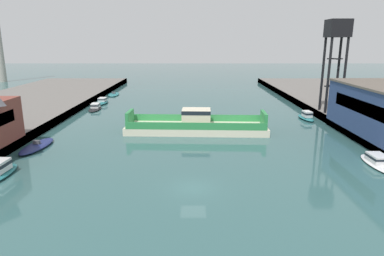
% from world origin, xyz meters
% --- Properties ---
extents(ground_plane, '(400.00, 400.00, 0.00)m').
position_xyz_m(ground_plane, '(0.00, 0.00, 0.00)').
color(ground_plane, '#335B5B').
extents(chain_ferry, '(22.25, 6.83, 3.69)m').
position_xyz_m(chain_ferry, '(0.54, 21.25, 1.11)').
color(chain_ferry, beige).
rests_on(chain_ferry, ground).
extents(moored_boat_near_left, '(2.47, 7.24, 1.22)m').
position_xyz_m(moored_boat_near_left, '(21.35, 6.29, 0.45)').
color(moored_boat_near_left, white).
rests_on(moored_boat_near_left, ground).
extents(moored_boat_near_right, '(2.56, 6.64, 1.30)m').
position_xyz_m(moored_boat_near_right, '(-20.52, 39.60, 0.49)').
color(moored_boat_near_right, black).
rests_on(moored_boat_near_right, ground).
extents(moored_boat_mid_left, '(3.06, 7.93, 1.07)m').
position_xyz_m(moored_boat_mid_left, '(-20.92, 12.88, 0.30)').
color(moored_boat_mid_left, navy).
rests_on(moored_boat_mid_left, ground).
extents(moored_boat_mid_right, '(2.32, 5.78, 1.65)m').
position_xyz_m(moored_boat_mid_right, '(20.80, 30.05, 0.61)').
color(moored_boat_mid_right, '#237075').
rests_on(moored_boat_mid_right, ground).
extents(moored_boat_far_right, '(2.62, 6.41, 1.36)m').
position_xyz_m(moored_boat_far_right, '(-20.87, 46.55, 0.50)').
color(moored_boat_far_right, '#237075').
rests_on(moored_boat_far_right, ground).
extents(moored_boat_upstream_a, '(3.46, 8.03, 0.86)m').
position_xyz_m(moored_boat_upstream_a, '(-21.21, 59.84, 0.19)').
color(moored_boat_upstream_a, '#237075').
rests_on(moored_boat_upstream_a, ground).
extents(crane_tower, '(3.67, 3.67, 16.31)m').
position_xyz_m(crane_tower, '(25.45, 31.20, 14.46)').
color(crane_tower, black).
rests_on(crane_tower, quay_right).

